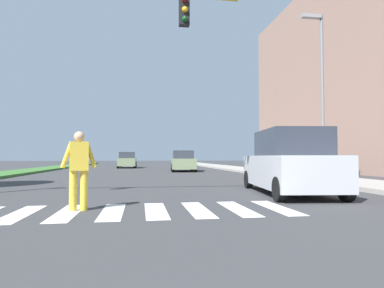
% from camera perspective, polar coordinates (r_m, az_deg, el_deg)
% --- Properties ---
extents(ground_plane, '(140.00, 140.00, 0.00)m').
position_cam_1_polar(ground_plane, '(28.43, -9.20, -4.51)').
color(ground_plane, '#38383A').
extents(crosswalk, '(6.75, 2.20, 0.01)m').
position_cam_1_polar(crosswalk, '(7.18, -9.94, -11.35)').
color(crosswalk, silver).
rests_on(crosswalk, ground_plane).
extents(median_strip, '(2.51, 64.00, 0.15)m').
position_cam_1_polar(median_strip, '(27.70, -26.49, -4.21)').
color(median_strip, '#386B2D').
rests_on(median_strip, ground_plane).
extents(sidewalk_right, '(3.00, 64.00, 0.15)m').
position_cam_1_polar(sidewalk_right, '(27.81, 9.23, -4.41)').
color(sidewalk_right, '#9E9991').
rests_on(sidewalk_right, ground_plane).
extents(street_lamp_right, '(1.02, 0.24, 7.50)m').
position_cam_1_polar(street_lamp_right, '(16.30, 21.32, 10.14)').
color(street_lamp_right, slate).
rests_on(street_lamp_right, sidewalk_right).
extents(pedestrian_performer, '(0.75, 0.32, 1.69)m').
position_cam_1_polar(pedestrian_performer, '(7.45, -18.99, -3.74)').
color(pedestrian_performer, gold).
rests_on(pedestrian_performer, ground_plane).
extents(suv_crossing, '(2.45, 4.79, 1.97)m').
position_cam_1_polar(suv_crossing, '(10.66, 16.48, -3.29)').
color(suv_crossing, '#B7B7BC').
rests_on(suv_crossing, ground_plane).
extents(sedan_midblock, '(2.16, 4.25, 1.64)m').
position_cam_1_polar(sedan_midblock, '(26.16, -1.56, -3.06)').
color(sedan_midblock, gray).
rests_on(sedan_midblock, ground_plane).
extents(sedan_distant, '(1.89, 4.34, 1.64)m').
position_cam_1_polar(sedan_distant, '(34.87, -11.13, -2.82)').
color(sedan_distant, gray).
rests_on(sedan_distant, ground_plane).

